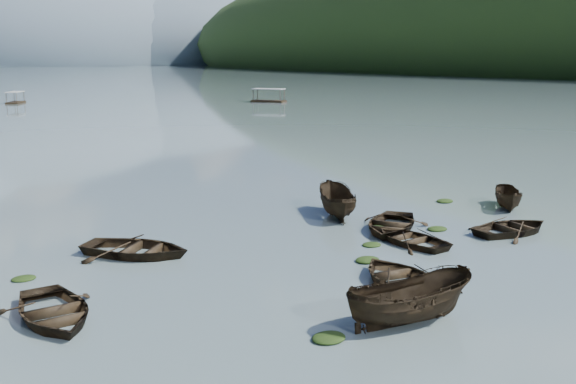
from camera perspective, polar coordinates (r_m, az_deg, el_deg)
ground_plane at (r=24.18m, az=15.39°, el=-9.65°), size 2400.00×2400.00×0.00m
haze_mtn_c at (r=928.44m, az=-22.49°, el=10.44°), size 520.00×520.00×260.00m
haze_mtn_d at (r=975.12m, az=-11.84°, el=11.10°), size 520.00×520.00×220.00m
rowboat_0 at (r=23.52m, az=-20.09°, el=-10.59°), size 3.39×4.72×0.97m
rowboat_1 at (r=25.59m, az=10.13°, el=-8.18°), size 4.20×5.30×0.99m
rowboat_2 at (r=22.22m, az=10.69°, el=-11.38°), size 5.03×2.40×1.87m
rowboat_3 at (r=31.27m, az=10.86°, el=-4.49°), size 3.24×4.33×0.85m
rowboat_4 at (r=34.41m, az=19.34°, el=-3.45°), size 4.73×3.53×0.94m
rowboat_5 at (r=39.98m, az=18.96°, el=-1.35°), size 3.64×3.75×1.47m
rowboat_6 at (r=29.67m, az=-13.34°, el=-5.50°), size 6.03×6.09×1.04m
rowboat_7 at (r=33.38m, az=9.08°, el=-3.38°), size 6.07×5.85×1.03m
rowboat_8 at (r=36.00m, az=4.31°, el=-2.14°), size 3.74×5.13×1.86m
weed_clump_0 at (r=20.71m, az=3.63°, el=-12.97°), size 1.13×0.93×0.25m
weed_clump_1 at (r=28.26m, az=7.07°, el=-6.14°), size 1.13×0.90×0.25m
weed_clump_2 at (r=24.36m, az=11.60°, el=-9.30°), size 1.35×1.08×0.29m
weed_clump_3 at (r=33.57m, az=7.99°, el=-3.26°), size 1.00×0.85×0.22m
weed_clump_4 at (r=33.92m, az=13.12°, el=-3.30°), size 1.11×0.88×0.23m
weed_clump_5 at (r=27.92m, az=-22.43°, el=-7.21°), size 0.96×0.77×0.20m
weed_clump_6 at (r=30.59m, az=7.44°, el=-4.74°), size 0.95×0.79×0.20m
weed_clump_7 at (r=40.51m, az=13.77°, el=-0.87°), size 1.11×0.89×0.24m
pontoon_centre at (r=135.87m, az=-23.04°, el=7.26°), size 4.54×6.10×2.16m
pontoon_right at (r=128.81m, az=-1.73°, el=7.99°), size 6.23×7.01×2.56m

